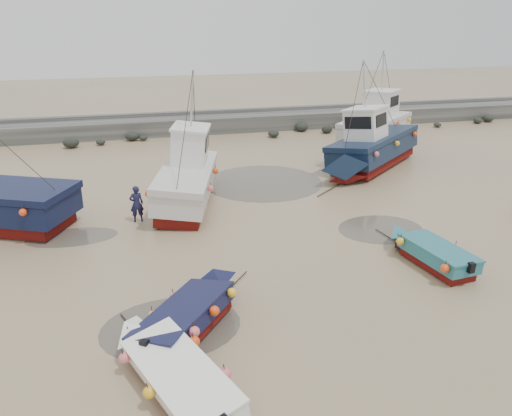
# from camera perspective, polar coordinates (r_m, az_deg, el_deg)

# --- Properties ---
(ground) EXTENTS (120.00, 120.00, 0.00)m
(ground) POSITION_cam_1_polar(r_m,az_deg,el_deg) (18.80, 2.75, -5.95)
(ground) COLOR tan
(ground) RESTS_ON ground
(seawall) EXTENTS (60.00, 4.92, 1.50)m
(seawall) POSITION_cam_1_polar(r_m,az_deg,el_deg) (39.11, -6.42, 9.48)
(seawall) COLOR slate
(seawall) RESTS_ON ground
(puddle_a) EXTENTS (4.14, 4.14, 0.01)m
(puddle_a) POSITION_cam_1_polar(r_m,az_deg,el_deg) (15.31, -9.70, -13.25)
(puddle_a) COLOR #524B41
(puddle_a) RESTS_ON ground
(puddle_b) EXTENTS (3.69, 3.69, 0.01)m
(puddle_b) POSITION_cam_1_polar(r_m,az_deg,el_deg) (22.03, 14.04, -2.33)
(puddle_b) COLOR #524B41
(puddle_b) RESTS_ON ground
(puddle_c) EXTENTS (3.67, 3.67, 0.01)m
(puddle_c) POSITION_cam_1_polar(r_m,az_deg,el_deg) (21.94, -20.29, -3.16)
(puddle_c) COLOR #524B41
(puddle_c) RESTS_ON ground
(puddle_d) EXTENTS (6.47, 6.47, 0.01)m
(puddle_d) POSITION_cam_1_polar(r_m,az_deg,el_deg) (27.27, 0.85, 2.97)
(puddle_d) COLOR #524B41
(puddle_d) RESTS_ON ground
(dinghy_0) EXTENTS (2.98, 5.91, 1.43)m
(dinghy_0) POSITION_cam_1_polar(r_m,az_deg,el_deg) (12.95, -9.03, -17.56)
(dinghy_0) COLOR #660E0A
(dinghy_0) RESTS_ON ground
(dinghy_1) EXTENTS (4.15, 4.94, 1.43)m
(dinghy_1) POSITION_cam_1_polar(r_m,az_deg,el_deg) (14.94, -7.16, -11.52)
(dinghy_1) COLOR #660E0A
(dinghy_1) RESTS_ON ground
(dinghy_2) EXTENTS (2.04, 5.16, 1.43)m
(dinghy_2) POSITION_cam_1_polar(r_m,az_deg,el_deg) (19.39, 19.30, -4.46)
(dinghy_2) COLOR #660E0A
(dinghy_2) RESTS_ON ground
(cabin_boat_1) EXTENTS (4.25, 9.80, 6.22)m
(cabin_boat_1) POSITION_cam_1_polar(r_m,az_deg,el_deg) (24.41, -8.00, 3.84)
(cabin_boat_1) COLOR #660E0A
(cabin_boat_1) RESTS_ON ground
(cabin_boat_2) EXTENTS (9.06, 7.89, 6.22)m
(cabin_boat_2) POSITION_cam_1_polar(r_m,az_deg,el_deg) (30.20, 13.10, 6.85)
(cabin_boat_2) COLOR #660E0A
(cabin_boat_2) RESTS_ON ground
(cabin_boat_3) EXTENTS (8.32, 7.27, 6.22)m
(cabin_boat_3) POSITION_cam_1_polar(r_m,az_deg,el_deg) (36.68, 13.92, 9.36)
(cabin_boat_3) COLOR #660E0A
(cabin_boat_3) RESTS_ON ground
(person) EXTENTS (0.66, 0.48, 1.66)m
(person) POSITION_cam_1_polar(r_m,az_deg,el_deg) (22.76, -13.31, -1.48)
(person) COLOR #19193A
(person) RESTS_ON ground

